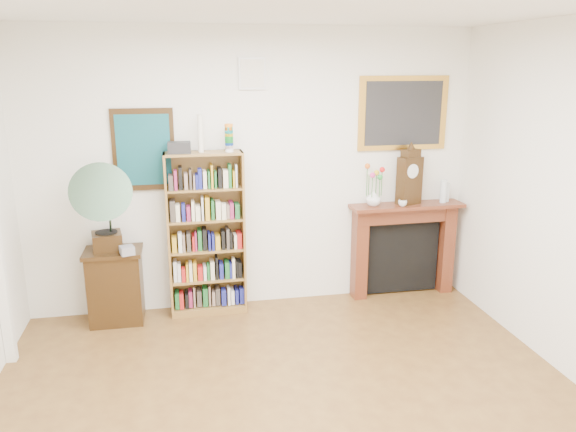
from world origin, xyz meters
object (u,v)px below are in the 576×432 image
(fireplace, at_px, (403,242))
(bottle_left, at_px, (443,191))
(teacup, at_px, (403,203))
(bottle_right, at_px, (447,192))
(bookshelf, at_px, (206,225))
(gramophone, at_px, (101,202))
(cd_stack, at_px, (127,250))
(side_cabinet, at_px, (116,286))
(flower_vase, at_px, (374,198))
(mantel_clock, at_px, (410,178))

(fireplace, bearing_deg, bottle_left, -8.67)
(teacup, height_order, bottle_right, bottle_right)
(bottle_left, bearing_deg, bookshelf, -179.80)
(fireplace, relative_size, gramophone, 1.38)
(gramophone, xyz_separation_m, bottle_right, (3.49, 0.22, -0.11))
(gramophone, height_order, bottle_right, gramophone)
(bookshelf, height_order, bottle_left, bookshelf)
(cd_stack, relative_size, teacup, 1.36)
(side_cabinet, distance_m, flower_vase, 2.72)
(side_cabinet, bearing_deg, bottle_right, 2.47)
(bottle_left, bearing_deg, fireplace, 172.23)
(bookshelf, distance_m, bottle_right, 2.56)
(bookshelf, bearing_deg, flower_vase, 0.28)
(mantel_clock, bearing_deg, bookshelf, 160.67)
(cd_stack, distance_m, teacup, 2.77)
(bottle_left, bearing_deg, cd_stack, -175.97)
(mantel_clock, bearing_deg, gramophone, 163.83)
(gramophone, relative_size, flower_vase, 5.40)
(side_cabinet, height_order, bottle_right, bottle_right)
(flower_vase, xyz_separation_m, bottle_right, (0.82, 0.02, 0.02))
(fireplace, bearing_deg, gramophone, -176.36)
(bookshelf, xyz_separation_m, bottle_left, (2.50, 0.01, 0.23))
(bookshelf, bearing_deg, side_cabinet, -176.39)
(bookshelf, xyz_separation_m, mantel_clock, (2.11, 0.02, 0.39))
(mantel_clock, bearing_deg, fireplace, 88.51)
(gramophone, xyz_separation_m, mantel_clock, (3.05, 0.20, 0.07))
(gramophone, distance_m, bottle_left, 3.44)
(fireplace, height_order, mantel_clock, mantel_clock)
(bottle_right, bearing_deg, side_cabinet, -178.30)
(mantel_clock, relative_size, teacup, 6.49)
(side_cabinet, bearing_deg, flower_vase, 2.48)
(fireplace, xyz_separation_m, gramophone, (-3.03, -0.24, 0.64))
(fireplace, bearing_deg, mantel_clock, -72.50)
(mantel_clock, distance_m, flower_vase, 0.43)
(side_cabinet, xyz_separation_m, flower_vase, (2.61, 0.08, 0.73))
(mantel_clock, height_order, bottle_right, mantel_clock)
(bookshelf, bearing_deg, mantel_clock, 0.26)
(bookshelf, distance_m, flower_vase, 1.74)
(flower_vase, relative_size, bottle_left, 0.68)
(flower_vase, xyz_separation_m, bottle_left, (0.77, -0.01, 0.04))
(bottle_left, bearing_deg, mantel_clock, 178.26)
(bookshelf, relative_size, cd_stack, 15.64)
(fireplace, xyz_separation_m, teacup, (-0.09, -0.13, 0.46))
(flower_vase, bearing_deg, bottle_right, 1.66)
(mantel_clock, distance_m, bottle_left, 0.42)
(gramophone, xyz_separation_m, bottle_left, (3.43, 0.19, -0.09))
(side_cabinet, relative_size, bottle_left, 3.05)
(gramophone, bearing_deg, bottle_left, -6.08)
(bottle_right, bearing_deg, bookshelf, -179.07)
(bookshelf, xyz_separation_m, flower_vase, (1.73, 0.02, 0.19))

